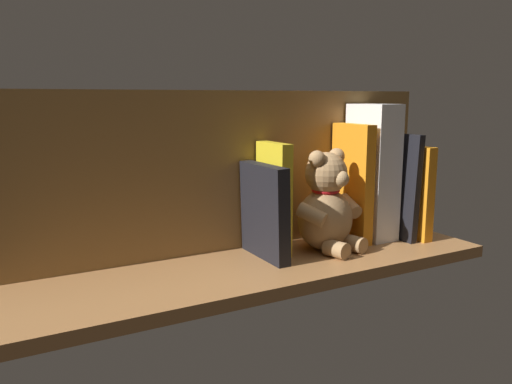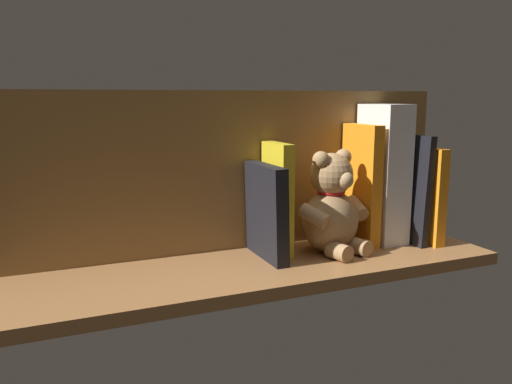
{
  "view_description": "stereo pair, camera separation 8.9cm",
  "coord_description": "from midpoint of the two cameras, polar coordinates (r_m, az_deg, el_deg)",
  "views": [
    {
      "loc": [
        42.4,
        77.01,
        29.07
      ],
      "look_at": [
        0.0,
        0.0,
        12.82
      ],
      "focal_mm": 36.19,
      "sensor_mm": 36.0,
      "label": 1
    },
    {
      "loc": [
        34.37,
        80.91,
        29.07
      ],
      "look_at": [
        0.0,
        0.0,
        12.82
      ],
      "focal_mm": 36.19,
      "sensor_mm": 36.0,
      "label": 2
    }
  ],
  "objects": [
    {
      "name": "teddy_bear",
      "position": [
        0.99,
        5.25,
        -1.59
      ],
      "size": [
        15.29,
        14.25,
        19.43
      ],
      "rotation": [
        0.0,
        0.0,
        0.25
      ],
      "color": "tan",
      "rests_on": "ground_plane"
    },
    {
      "name": "book_3",
      "position": [
        0.96,
        -0.67,
        -0.71
      ],
      "size": [
        2.3,
        9.6,
        20.8
      ],
      "primitive_type": "cube",
      "color": "yellow",
      "rests_on": "ground_plane"
    },
    {
      "name": "book_1",
      "position": [
        1.1,
        12.74,
        0.71
      ],
      "size": [
        2.33,
        13.85,
        21.79
      ],
      "primitive_type": "cube",
      "rotation": [
        0.0,
        -0.04,
        0.0
      ],
      "color": "black",
      "rests_on": "ground_plane"
    },
    {
      "name": "ground_plane",
      "position": [
        0.93,
        -2.78,
        -8.5
      ],
      "size": [
        89.03,
        24.97,
        2.2
      ],
      "primitive_type": "cube",
      "color": "#9E6B3D"
    },
    {
      "name": "book_0",
      "position": [
        1.12,
        13.91,
        0.16
      ],
      "size": [
        2.28,
        14.68,
        19.23
      ],
      "primitive_type": "cube",
      "color": "orange",
      "rests_on": "ground_plane"
    },
    {
      "name": "shelf_back_panel",
      "position": [
        0.98,
        -5.5,
        2.26
      ],
      "size": [
        89.03,
        1.5,
        30.27
      ],
      "primitive_type": "cube",
      "color": "brown",
      "rests_on": "ground_plane"
    },
    {
      "name": "book_4",
      "position": [
        0.93,
        -1.81,
        -2.21
      ],
      "size": [
        2.91,
        13.89,
        17.27
      ],
      "primitive_type": "cube",
      "rotation": [
        0.0,
        0.03,
        0.0
      ],
      "color": "black",
      "rests_on": "ground_plane"
    },
    {
      "name": "dictionary_thick_white",
      "position": [
        1.08,
        10.44,
        2.18
      ],
      "size": [
        6.06,
        10.8,
        27.67
      ],
      "primitive_type": "cube",
      "color": "white",
      "rests_on": "ground_plane"
    },
    {
      "name": "book_2",
      "position": [
        1.05,
        8.21,
        0.97
      ],
      "size": [
        2.38,
        10.77,
        23.81
      ],
      "primitive_type": "cube",
      "color": "orange",
      "rests_on": "ground_plane"
    }
  ]
}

